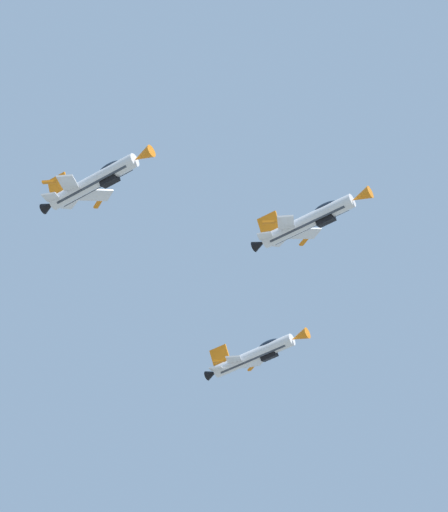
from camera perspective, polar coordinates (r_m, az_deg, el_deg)
fighter_jet_lead at (r=126.56m, az=4.60°, el=1.90°), size 14.55×10.72×5.26m
fighter_jet_left_wing at (r=143.46m, az=1.68°, el=-5.30°), size 14.55×10.62×5.41m
fighter_jet_right_wing at (r=124.94m, az=-6.87°, el=3.99°), size 14.55×10.71×5.28m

